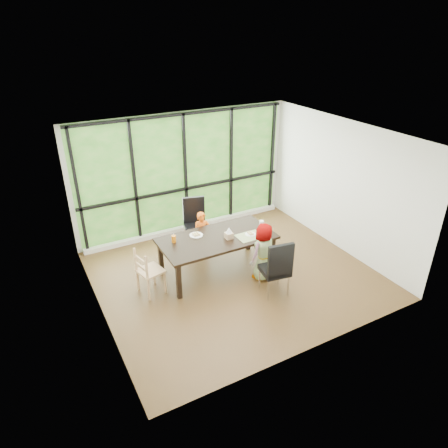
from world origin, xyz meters
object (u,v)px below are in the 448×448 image
at_px(plate_far, 196,235).
at_px(chair_interior_leather, 275,267).
at_px(chair_end_beech, 150,271).
at_px(child_older, 262,252).
at_px(white_mug, 262,223).
at_px(plate_near, 250,234).
at_px(green_cup, 263,231).
at_px(chair_window_leather, 196,224).
at_px(child_toddler, 202,235).
at_px(orange_cup, 174,239).
at_px(tissue_box, 229,236).
at_px(dining_table, 217,254).

bearing_deg(plate_far, chair_interior_leather, -56.24).
height_order(chair_end_beech, child_older, child_older).
bearing_deg(plate_far, white_mug, -9.41).
relative_size(child_older, plate_near, 5.52).
xyz_separation_m(green_cup, white_mug, (0.16, 0.30, -0.01)).
height_order(chair_window_leather, chair_end_beech, chair_window_leather).
height_order(child_toddler, white_mug, child_toddler).
xyz_separation_m(chair_window_leather, green_cup, (0.81, -1.33, 0.26)).
bearing_deg(plate_far, orange_cup, -176.37).
height_order(child_toddler, tissue_box, child_toddler).
xyz_separation_m(chair_end_beech, green_cup, (2.20, -0.24, 0.35)).
height_order(chair_window_leather, plate_far, chair_window_leather).
distance_m(chair_window_leather, plate_far, 0.91).
relative_size(chair_end_beech, orange_cup, 6.90).
bearing_deg(green_cup, white_mug, 62.21).
xyz_separation_m(chair_window_leather, plate_near, (0.56, -1.26, 0.22)).
relative_size(plate_far, plate_near, 1.23).
distance_m(child_toddler, plate_far, 0.57).
bearing_deg(dining_table, orange_cup, 164.39).
relative_size(chair_window_leather, chair_end_beech, 1.20).
bearing_deg(chair_window_leather, plate_far, -98.95).
distance_m(chair_window_leather, orange_cup, 1.21).
height_order(child_toddler, orange_cup, child_toddler).
bearing_deg(white_mug, child_toddler, 148.58).
height_order(plate_far, white_mug, white_mug).
distance_m(chair_interior_leather, tissue_box, 1.06).
distance_m(child_toddler, tissue_box, 0.87).
bearing_deg(tissue_box, child_toddler, 102.96).
relative_size(plate_far, orange_cup, 1.93).
distance_m(chair_interior_leather, white_mug, 1.22).
bearing_deg(chair_end_beech, chair_interior_leather, -131.70).
bearing_deg(chair_end_beech, tissue_box, -106.97).
relative_size(plate_near, green_cup, 1.87).
bearing_deg(chair_window_leather, plate_near, -51.04).
bearing_deg(orange_cup, dining_table, -15.61).
distance_m(plate_far, green_cup, 1.28).
relative_size(orange_cup, white_mug, 1.42).
height_order(plate_near, white_mug, white_mug).
distance_m(chair_window_leather, chair_interior_leather, 2.20).
relative_size(chair_interior_leather, green_cup, 9.86).
height_order(orange_cup, white_mug, orange_cup).
bearing_deg(chair_interior_leather, chair_window_leather, -67.04).
relative_size(orange_cup, tissue_box, 0.96).
relative_size(chair_window_leather, child_toddler, 1.09).
height_order(chair_interior_leather, orange_cup, chair_interior_leather).
relative_size(plate_near, tissue_box, 1.51).
height_order(chair_interior_leather, white_mug, chair_interior_leather).
distance_m(plate_far, plate_near, 1.03).
xyz_separation_m(orange_cup, white_mug, (1.79, -0.19, -0.02)).
bearing_deg(white_mug, green_cup, -117.79).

